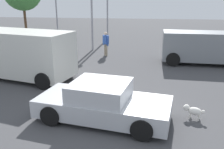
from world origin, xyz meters
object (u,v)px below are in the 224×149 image
Objects in this scene: dog at (193,111)px; van_white at (20,53)px; suv_dark at (202,47)px; sedan_foreground at (103,102)px; pedestrian at (106,42)px.

dog is 8.35m from van_white.
van_white reaches higher than suv_dark.
van_white is (-4.70, 3.69, 0.66)m from sedan_foreground.
dog is 0.14× the size of suv_dark.
van_white is at bearing -3.48° from dog.
dog is 9.60m from pedestrian.
suv_dark is (4.60, 7.74, 0.46)m from sedan_foreground.
sedan_foreground is at bearing -24.79° from van_white.
pedestrian is (-1.38, 8.97, 0.38)m from sedan_foreground.
pedestrian is (-5.98, 1.23, -0.08)m from suv_dark.
pedestrian is (3.32, 5.28, -0.28)m from van_white.
van_white is 6.24m from pedestrian.
dog is 7.56m from suv_dark.
suv_dark is at bearing 36.89° from van_white.
sedan_foreground is at bearing 61.40° from suv_dark.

